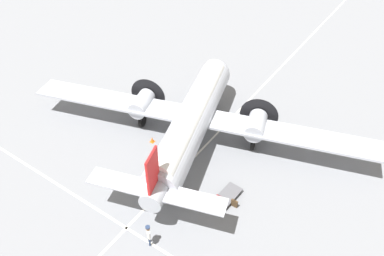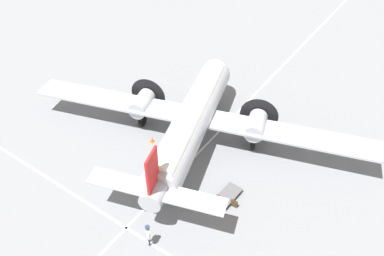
{
  "view_description": "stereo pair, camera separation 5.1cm",
  "coord_description": "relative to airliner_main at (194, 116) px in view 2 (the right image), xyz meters",
  "views": [
    {
      "loc": [
        -12.42,
        18.3,
        20.21
      ],
      "look_at": [
        0.0,
        0.0,
        1.71
      ],
      "focal_mm": 35.0,
      "sensor_mm": 36.0,
      "label": 1
    },
    {
      "loc": [
        -12.46,
        18.27,
        20.21
      ],
      "look_at": [
        0.0,
        0.0,
        1.71
      ],
      "focal_mm": 35.0,
      "sensor_mm": 36.0,
      "label": 2
    }
  ],
  "objects": [
    {
      "name": "ground_plane",
      "position": [
        -0.13,
        0.43,
        -2.55
      ],
      "size": [
        300.0,
        300.0,
        0.0
      ],
      "primitive_type": "plane",
      "color": "slate"
    },
    {
      "name": "apron_line_eastwest",
      "position": [
        -0.13,
        9.33,
        -2.55
      ],
      "size": [
        120.0,
        0.16,
        0.01
      ],
      "color": "silver",
      "rests_on": "ground_plane"
    },
    {
      "name": "apron_line_northsouth",
      "position": [
        -1.1,
        0.43,
        -2.55
      ],
      "size": [
        0.16,
        120.0,
        0.01
      ],
      "color": "silver",
      "rests_on": "ground_plane"
    },
    {
      "name": "airliner_main",
      "position": [
        0.0,
        0.0,
        0.0
      ],
      "size": [
        27.14,
        17.1,
        5.9
      ],
      "rotation": [
        0.0,
        0.0,
        5.01
      ],
      "color": "#ADB2BC",
      "rests_on": "ground_plane"
    },
    {
      "name": "crew_foreground",
      "position": [
        -3.06,
        9.38,
        -1.46
      ],
      "size": [
        0.47,
        0.41,
        1.73
      ],
      "rotation": [
        0.0,
        0.0,
        2.44
      ],
      "color": "navy",
      "rests_on": "ground_plane"
    },
    {
      "name": "suitcase_near_door",
      "position": [
        -4.84,
        4.18,
        -2.27
      ],
      "size": [
        0.35,
        0.14,
        0.61
      ],
      "color": "maroon",
      "rests_on": "ground_plane"
    },
    {
      "name": "suitcase_upright_spare",
      "position": [
        -5.94,
        3.94,
        -2.25
      ],
      "size": [
        0.47,
        0.12,
        0.63
      ],
      "color": "#47331E",
      "rests_on": "ground_plane"
    },
    {
      "name": "baggage_cart",
      "position": [
        -5.22,
        3.58,
        -2.27
      ],
      "size": [
        1.25,
        2.24,
        0.56
      ],
      "rotation": [
        0.0,
        0.0,
        4.64
      ],
      "color": "#56565B",
      "rests_on": "ground_plane"
    },
    {
      "name": "traffic_cone",
      "position": [
        2.7,
        1.97,
        -2.33
      ],
      "size": [
        0.36,
        0.36,
        0.47
      ],
      "color": "orange",
      "rests_on": "ground_plane"
    }
  ]
}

